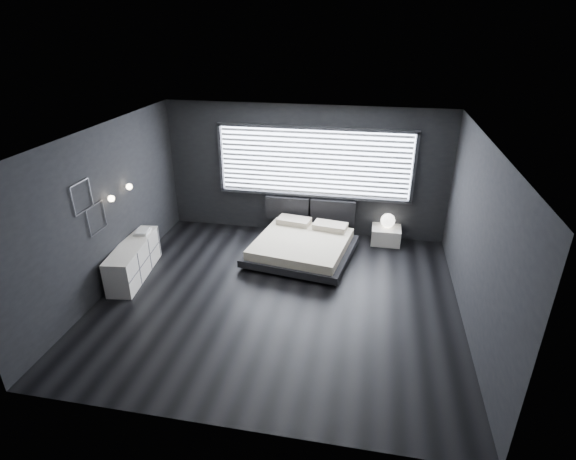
# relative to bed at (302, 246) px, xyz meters

# --- Properties ---
(room) EXTENTS (6.04, 6.00, 2.80)m
(room) POSITION_rel_bed_xyz_m (-0.15, -1.56, 1.17)
(room) COLOR black
(room) RESTS_ON ground
(window) EXTENTS (4.14, 0.09, 1.52)m
(window) POSITION_rel_bed_xyz_m (0.05, 1.13, 1.38)
(window) COLOR white
(window) RESTS_ON ground
(headboard) EXTENTS (1.96, 0.16, 0.52)m
(headboard) POSITION_rel_bed_xyz_m (-0.01, 1.08, 0.34)
(headboard) COLOR black
(headboard) RESTS_ON ground
(sconce_near) EXTENTS (0.18, 0.11, 0.11)m
(sconce_near) POSITION_rel_bed_xyz_m (-3.03, -1.51, 1.37)
(sconce_near) COLOR silver
(sconce_near) RESTS_ON ground
(sconce_far) EXTENTS (0.18, 0.11, 0.11)m
(sconce_far) POSITION_rel_bed_xyz_m (-3.03, -0.91, 1.37)
(sconce_far) COLOR silver
(sconce_far) RESTS_ON ground
(wall_art_upper) EXTENTS (0.01, 0.48, 0.48)m
(wall_art_upper) POSITION_rel_bed_xyz_m (-3.12, -2.11, 1.62)
(wall_art_upper) COLOR #47474C
(wall_art_upper) RESTS_ON ground
(wall_art_lower) EXTENTS (0.01, 0.48, 0.48)m
(wall_art_lower) POSITION_rel_bed_xyz_m (-3.12, -1.86, 1.15)
(wall_art_lower) COLOR #47474C
(wall_art_lower) RESTS_ON ground
(bed) EXTENTS (2.21, 2.14, 0.50)m
(bed) POSITION_rel_bed_xyz_m (0.00, 0.00, 0.00)
(bed) COLOR black
(bed) RESTS_ON ground
(nightstand) EXTENTS (0.61, 0.51, 0.35)m
(nightstand) POSITION_rel_bed_xyz_m (1.65, 0.94, -0.06)
(nightstand) COLOR white
(nightstand) RESTS_ON ground
(orb_lamp) EXTENTS (0.30, 0.30, 0.30)m
(orb_lamp) POSITION_rel_bed_xyz_m (1.67, 0.97, 0.27)
(orb_lamp) COLOR white
(orb_lamp) RESTS_ON nightstand
(dresser) EXTENTS (0.66, 1.67, 0.65)m
(dresser) POSITION_rel_bed_xyz_m (-2.92, -1.32, 0.09)
(dresser) COLOR white
(dresser) RESTS_ON ground
(book_stack) EXTENTS (0.30, 0.37, 0.07)m
(book_stack) POSITION_rel_bed_xyz_m (-2.94, -0.85, 0.45)
(book_stack) COLOR silver
(book_stack) RESTS_ON dresser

